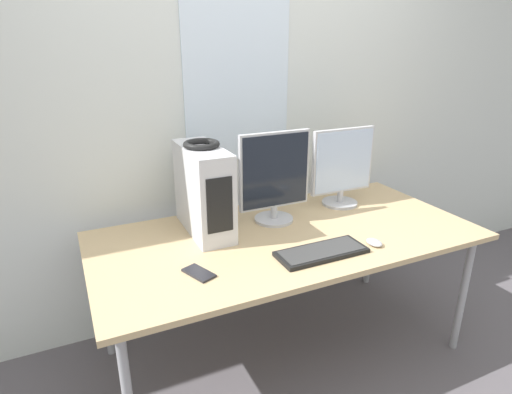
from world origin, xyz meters
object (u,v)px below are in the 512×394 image
(monitor_right_near, at_px, (342,167))
(cell_phone, at_px, (199,273))
(headphones, at_px, (201,144))
(monitor_main, at_px, (275,177))
(pc_tower, at_px, (204,190))
(keyboard, at_px, (321,252))
(mouse, at_px, (374,242))

(monitor_right_near, relative_size, cell_phone, 2.79)
(headphones, bearing_deg, monitor_main, -5.57)
(pc_tower, height_order, headphones, headphones)
(keyboard, xyz_separation_m, mouse, (0.29, -0.03, 0.00))
(headphones, bearing_deg, mouse, -36.54)
(mouse, bearing_deg, pc_tower, 143.51)
(headphones, bearing_deg, pc_tower, -90.00)
(keyboard, height_order, mouse, mouse)
(keyboard, xyz_separation_m, cell_phone, (-0.57, 0.07, -0.01))
(headphones, relative_size, monitor_main, 0.36)
(pc_tower, distance_m, monitor_main, 0.39)
(pc_tower, bearing_deg, monitor_main, -5.44)
(monitor_main, height_order, keyboard, monitor_main)
(monitor_main, xyz_separation_m, keyboard, (0.02, -0.45, -0.24))
(headphones, distance_m, keyboard, 0.77)
(mouse, xyz_separation_m, cell_phone, (-0.86, 0.10, -0.01))
(monitor_right_near, bearing_deg, headphones, -178.98)
(headphones, xyz_separation_m, monitor_main, (0.39, -0.04, -0.21))
(cell_phone, bearing_deg, keyboard, -28.41)
(headphones, relative_size, keyboard, 0.42)
(keyboard, bearing_deg, cell_phone, 173.10)
(headphones, relative_size, mouse, 1.95)
(monitor_main, xyz_separation_m, cell_phone, (-0.55, -0.38, -0.25))
(monitor_main, xyz_separation_m, monitor_right_near, (0.48, 0.05, -0.02))
(pc_tower, relative_size, headphones, 2.63)
(pc_tower, bearing_deg, mouse, -36.49)
(headphones, relative_size, monitor_right_near, 0.39)
(monitor_main, distance_m, monitor_right_near, 0.48)
(pc_tower, xyz_separation_m, monitor_right_near, (0.86, 0.02, 0.01))
(mouse, bearing_deg, cell_phone, 173.53)
(headphones, distance_m, cell_phone, 0.64)
(cell_phone, bearing_deg, monitor_main, 12.63)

